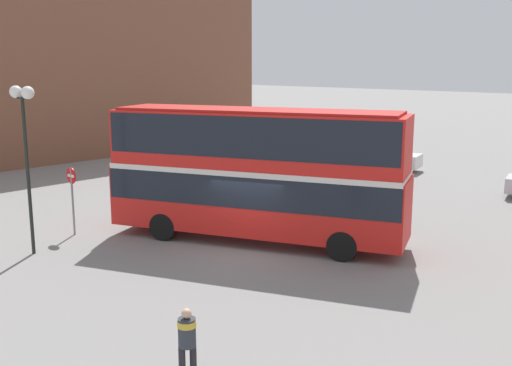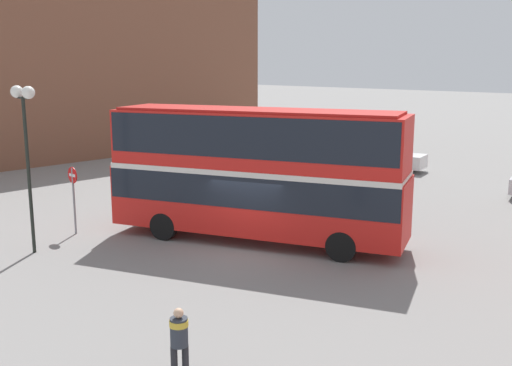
% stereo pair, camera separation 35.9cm
% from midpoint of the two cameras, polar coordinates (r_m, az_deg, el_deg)
% --- Properties ---
extents(ground_plane, '(240.00, 240.00, 0.00)m').
position_cam_midpoint_polar(ground_plane, '(21.49, -0.05, -6.40)').
color(ground_plane, gray).
extents(building_row_left, '(11.07, 38.25, 13.96)m').
position_cam_midpoint_polar(building_row_left, '(45.64, -21.90, 11.11)').
color(building_row_left, brown).
rests_on(building_row_left, ground_plane).
extents(double_decker_bus, '(11.15, 6.46, 4.93)m').
position_cam_midpoint_polar(double_decker_bus, '(21.88, 0.47, 1.54)').
color(double_decker_bus, red).
rests_on(double_decker_bus, ground_plane).
extents(pedestrian_foreground, '(0.52, 0.52, 1.61)m').
position_cam_midpoint_polar(pedestrian_foreground, '(12.89, -6.51, -14.32)').
color(pedestrian_foreground, '#232328').
rests_on(pedestrian_foreground, ground_plane).
extents(parked_car_kerb_near, '(4.91, 2.74, 1.54)m').
position_cam_midpoint_polar(parked_car_kerb_near, '(38.13, 12.67, 2.39)').
color(parked_car_kerb_near, silver).
rests_on(parked_car_kerb_near, ground_plane).
extents(street_lamp_twin_globe, '(1.27, 0.43, 5.81)m').
position_cam_midpoint_polar(street_lamp_twin_globe, '(21.68, -20.73, 5.62)').
color(street_lamp_twin_globe, black).
rests_on(street_lamp_twin_globe, ground_plane).
extents(no_entry_sign, '(0.64, 0.08, 2.65)m').
position_cam_midpoint_polar(no_entry_sign, '(24.04, -16.59, -0.57)').
color(no_entry_sign, gray).
rests_on(no_entry_sign, ground_plane).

